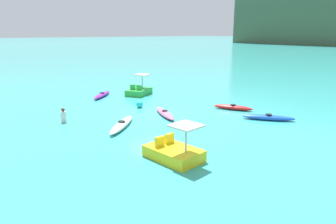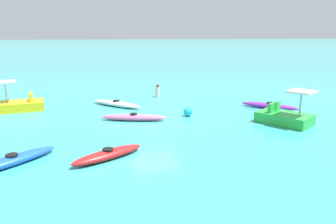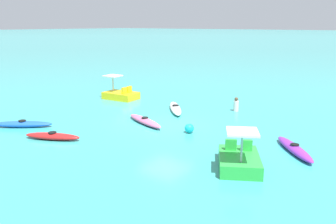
{
  "view_description": "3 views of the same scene",
  "coord_description": "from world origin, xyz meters",
  "px_view_note": "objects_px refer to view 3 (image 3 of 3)",
  "views": [
    {
      "loc": [
        16.23,
        -11.19,
        5.27
      ],
      "look_at": [
        2.09,
        -0.11,
        0.54
      ],
      "focal_mm": 32.6,
      "sensor_mm": 36.0,
      "label": 1
    },
    {
      "loc": [
        3.49,
        15.51,
        4.14
      ],
      "look_at": [
        -0.54,
        0.95,
        0.45
      ],
      "focal_mm": 33.83,
      "sensor_mm": 36.0,
      "label": 2
    },
    {
      "loc": [
        -11.38,
        14.62,
        5.35
      ],
      "look_at": [
        -0.14,
        -0.06,
        0.75
      ],
      "focal_mm": 38.17,
      "sensor_mm": 36.0,
      "label": 3
    }
  ],
  "objects_px": {
    "kayak_white": "(175,108)",
    "kayak_blue": "(23,124)",
    "kayak_red": "(53,136)",
    "pedal_boat_green": "(239,159)",
    "person_near_shore": "(236,105)",
    "kayak_purple": "(294,149)",
    "kayak_pink": "(145,121)",
    "buoy_cyan": "(189,128)",
    "pedal_boat_yellow": "(121,94)"
  },
  "relations": [
    {
      "from": "kayak_blue",
      "to": "kayak_purple",
      "type": "bearing_deg",
      "value": -158.79
    },
    {
      "from": "kayak_purple",
      "to": "kayak_red",
      "type": "xyz_separation_m",
      "value": [
        9.67,
        5.24,
        0.0
      ]
    },
    {
      "from": "kayak_blue",
      "to": "buoy_cyan",
      "type": "distance_m",
      "value": 8.85
    },
    {
      "from": "kayak_blue",
      "to": "person_near_shore",
      "type": "xyz_separation_m",
      "value": [
        -7.35,
        -10.12,
        0.22
      ]
    },
    {
      "from": "kayak_purple",
      "to": "buoy_cyan",
      "type": "bearing_deg",
      "value": 4.64
    },
    {
      "from": "person_near_shore",
      "to": "kayak_purple",
      "type": "bearing_deg",
      "value": 136.17
    },
    {
      "from": "kayak_purple",
      "to": "kayak_red",
      "type": "height_order",
      "value": "same"
    },
    {
      "from": "pedal_boat_yellow",
      "to": "pedal_boat_green",
      "type": "height_order",
      "value": "same"
    },
    {
      "from": "kayak_purple",
      "to": "kayak_pink",
      "type": "xyz_separation_m",
      "value": [
        8.0,
        0.51,
        0.0
      ]
    },
    {
      "from": "kayak_red",
      "to": "kayak_white",
      "type": "relative_size",
      "value": 0.88
    },
    {
      "from": "kayak_purple",
      "to": "person_near_shore",
      "type": "bearing_deg",
      "value": -43.83
    },
    {
      "from": "kayak_red",
      "to": "pedal_boat_green",
      "type": "height_order",
      "value": "pedal_boat_green"
    },
    {
      "from": "pedal_boat_yellow",
      "to": "buoy_cyan",
      "type": "height_order",
      "value": "pedal_boat_yellow"
    },
    {
      "from": "kayak_pink",
      "to": "kayak_blue",
      "type": "bearing_deg",
      "value": 43.15
    },
    {
      "from": "kayak_white",
      "to": "pedal_boat_yellow",
      "type": "bearing_deg",
      "value": -5.29
    },
    {
      "from": "kayak_purple",
      "to": "kayak_pink",
      "type": "relative_size",
      "value": 0.86
    },
    {
      "from": "kayak_pink",
      "to": "kayak_blue",
      "type": "height_order",
      "value": "same"
    },
    {
      "from": "kayak_red",
      "to": "person_near_shore",
      "type": "height_order",
      "value": "person_near_shore"
    },
    {
      "from": "kayak_blue",
      "to": "pedal_boat_yellow",
      "type": "height_order",
      "value": "pedal_boat_yellow"
    },
    {
      "from": "pedal_boat_yellow",
      "to": "kayak_blue",
      "type": "bearing_deg",
      "value": 97.04
    },
    {
      "from": "pedal_boat_green",
      "to": "kayak_red",
      "type": "bearing_deg",
      "value": 14.84
    },
    {
      "from": "kayak_white",
      "to": "kayak_blue",
      "type": "bearing_deg",
      "value": 61.54
    },
    {
      "from": "kayak_red",
      "to": "kayak_white",
      "type": "distance_m",
      "value": 8.28
    },
    {
      "from": "kayak_white",
      "to": "pedal_boat_green",
      "type": "relative_size",
      "value": 1.09
    },
    {
      "from": "buoy_cyan",
      "to": "person_near_shore",
      "type": "relative_size",
      "value": 0.54
    },
    {
      "from": "kayak_white",
      "to": "kayak_blue",
      "type": "xyz_separation_m",
      "value": [
        4.28,
        7.89,
        0.0
      ]
    },
    {
      "from": "kayak_red",
      "to": "pedal_boat_yellow",
      "type": "relative_size",
      "value": 1.05
    },
    {
      "from": "kayak_pink",
      "to": "kayak_white",
      "type": "height_order",
      "value": "same"
    },
    {
      "from": "kayak_pink",
      "to": "kayak_red",
      "type": "distance_m",
      "value": 5.02
    },
    {
      "from": "kayak_pink",
      "to": "pedal_boat_green",
      "type": "distance_m",
      "value": 7.32
    },
    {
      "from": "kayak_pink",
      "to": "pedal_boat_green",
      "type": "relative_size",
      "value": 1.14
    },
    {
      "from": "pedal_boat_yellow",
      "to": "person_near_shore",
      "type": "xyz_separation_m",
      "value": [
        -8.38,
        -1.74,
        0.05
      ]
    },
    {
      "from": "kayak_purple",
      "to": "kayak_white",
      "type": "height_order",
      "value": "same"
    },
    {
      "from": "kayak_blue",
      "to": "pedal_boat_green",
      "type": "relative_size",
      "value": 1.0
    },
    {
      "from": "kayak_blue",
      "to": "pedal_boat_yellow",
      "type": "bearing_deg",
      "value": -82.96
    },
    {
      "from": "kayak_purple",
      "to": "kayak_red",
      "type": "relative_size",
      "value": 1.03
    },
    {
      "from": "kayak_purple",
      "to": "person_near_shore",
      "type": "height_order",
      "value": "person_near_shore"
    },
    {
      "from": "kayak_red",
      "to": "kayak_blue",
      "type": "xyz_separation_m",
      "value": [
        3.06,
        -0.3,
        -0.0
      ]
    },
    {
      "from": "kayak_red",
      "to": "person_near_shore",
      "type": "bearing_deg",
      "value": -112.36
    },
    {
      "from": "kayak_red",
      "to": "kayak_blue",
      "type": "height_order",
      "value": "same"
    },
    {
      "from": "kayak_white",
      "to": "buoy_cyan",
      "type": "height_order",
      "value": "buoy_cyan"
    },
    {
      "from": "person_near_shore",
      "to": "kayak_blue",
      "type": "bearing_deg",
      "value": 54.01
    },
    {
      "from": "kayak_purple",
      "to": "kayak_blue",
      "type": "relative_size",
      "value": 0.98
    },
    {
      "from": "buoy_cyan",
      "to": "person_near_shore",
      "type": "xyz_separation_m",
      "value": [
        0.26,
        -5.59,
        0.15
      ]
    },
    {
      "from": "kayak_white",
      "to": "kayak_red",
      "type": "bearing_deg",
      "value": 81.57
    },
    {
      "from": "kayak_white",
      "to": "buoy_cyan",
      "type": "distance_m",
      "value": 4.73
    },
    {
      "from": "kayak_pink",
      "to": "pedal_boat_green",
      "type": "bearing_deg",
      "value": 160.31
    },
    {
      "from": "kayak_white",
      "to": "pedal_boat_yellow",
      "type": "xyz_separation_m",
      "value": [
        5.31,
        -0.49,
        0.17
      ]
    },
    {
      "from": "kayak_blue",
      "to": "kayak_white",
      "type": "bearing_deg",
      "value": -118.46
    },
    {
      "from": "kayak_purple",
      "to": "kayak_white",
      "type": "xyz_separation_m",
      "value": [
        8.46,
        -2.95,
        0.0
      ]
    }
  ]
}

